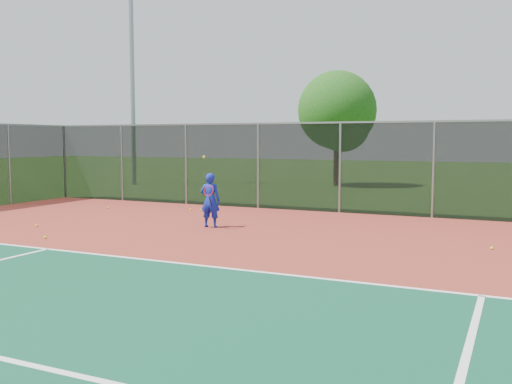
% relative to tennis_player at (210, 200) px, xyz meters
% --- Properties ---
extents(ground, '(120.00, 120.00, 0.00)m').
position_rel_tennis_player_xyz_m(ground, '(5.31, -7.34, -0.78)').
color(ground, '#295317').
rests_on(ground, ground).
extents(court_apron, '(30.00, 20.00, 0.02)m').
position_rel_tennis_player_xyz_m(court_apron, '(5.31, -5.34, -0.77)').
color(court_apron, maroon).
rests_on(court_apron, ground).
extents(fence_back, '(30.00, 0.06, 3.03)m').
position_rel_tennis_player_xyz_m(fence_back, '(5.31, 4.66, 0.78)').
color(fence_back, black).
rests_on(fence_back, court_apron).
extents(tennis_player, '(0.61, 0.65, 1.99)m').
position_rel_tennis_player_xyz_m(tennis_player, '(0.00, 0.00, 0.00)').
color(tennis_player, '#1122A7').
rests_on(tennis_player, court_apron).
extents(practice_ball_0, '(0.07, 0.07, 0.07)m').
position_rel_tennis_player_xyz_m(practice_ball_0, '(-2.79, -3.32, -0.73)').
color(practice_ball_0, yellow).
rests_on(practice_ball_0, court_apron).
extents(practice_ball_1, '(0.07, 0.07, 0.07)m').
position_rel_tennis_player_xyz_m(practice_ball_1, '(-5.40, 2.21, -0.73)').
color(practice_ball_1, yellow).
rests_on(practice_ball_1, court_apron).
extents(practice_ball_2, '(0.07, 0.07, 0.07)m').
position_rel_tennis_player_xyz_m(practice_ball_2, '(-2.07, 3.03, -0.73)').
color(practice_ball_2, yellow).
rests_on(practice_ball_2, court_apron).
extents(practice_ball_3, '(0.07, 0.07, 0.07)m').
position_rel_tennis_player_xyz_m(practice_ball_3, '(7.27, -0.18, -0.73)').
color(practice_ball_3, yellow).
rests_on(practice_ball_3, court_apron).
extents(practice_ball_4, '(0.07, 0.07, 0.07)m').
position_rel_tennis_player_xyz_m(practice_ball_4, '(-4.47, -1.98, -0.73)').
color(practice_ball_4, yellow).
rests_on(practice_ball_4, court_apron).
extents(practice_ball_5, '(0.07, 0.07, 0.07)m').
position_rel_tennis_player_xyz_m(practice_ball_5, '(-2.50, 3.03, -0.73)').
color(practice_ball_5, yellow).
rests_on(practice_ball_5, court_apron).
extents(floodlight_nw, '(0.90, 0.40, 11.77)m').
position_rel_tennis_player_xyz_m(floodlight_nw, '(-11.40, 11.67, 5.87)').
color(floodlight_nw, gray).
rests_on(floodlight_nw, ground).
extents(tree_back_left, '(4.13, 4.13, 6.06)m').
position_rel_tennis_player_xyz_m(tree_back_left, '(-1.01, 15.40, 3.02)').
color(tree_back_left, '#3B2315').
rests_on(tree_back_left, ground).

